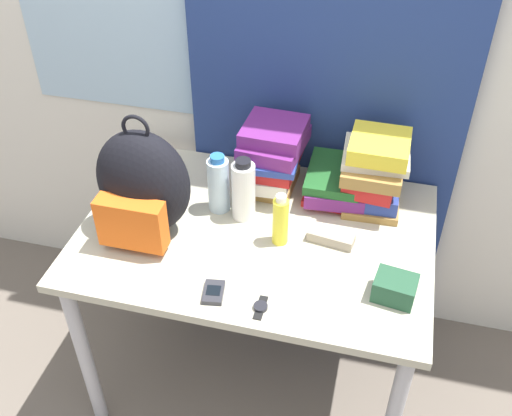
{
  "coord_description": "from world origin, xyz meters",
  "views": [
    {
      "loc": [
        0.37,
        -1.05,
        2.09
      ],
      "look_at": [
        0.0,
        0.4,
        0.86
      ],
      "focal_mm": 42.0,
      "sensor_mm": 36.0,
      "label": 1
    }
  ],
  "objects_px": {
    "sports_bottle": "(244,190)",
    "cell_phone": "(214,292)",
    "water_bottle": "(219,184)",
    "camera_pouch": "(395,288)",
    "wristwatch": "(261,307)",
    "book_stack_right": "(374,171)",
    "sunglasses_case": "(331,238)",
    "book_stack_center": "(335,182)",
    "sunscreen_bottle": "(280,221)",
    "book_stack_left": "(272,156)",
    "backpack": "(142,186)"
  },
  "relations": [
    {
      "from": "backpack",
      "to": "water_bottle",
      "type": "height_order",
      "value": "backpack"
    },
    {
      "from": "sports_bottle",
      "to": "cell_phone",
      "type": "relative_size",
      "value": 2.33
    },
    {
      "from": "sports_bottle",
      "to": "sunglasses_case",
      "type": "height_order",
      "value": "sports_bottle"
    },
    {
      "from": "camera_pouch",
      "to": "wristwatch",
      "type": "bearing_deg",
      "value": -159.2
    },
    {
      "from": "book_stack_center",
      "to": "sunglasses_case",
      "type": "relative_size",
      "value": 1.72
    },
    {
      "from": "book_stack_left",
      "to": "wristwatch",
      "type": "bearing_deg",
      "value": -79.94
    },
    {
      "from": "book_stack_center",
      "to": "book_stack_right",
      "type": "relative_size",
      "value": 0.97
    },
    {
      "from": "sunscreen_bottle",
      "to": "cell_phone",
      "type": "relative_size",
      "value": 1.92
    },
    {
      "from": "book_stack_center",
      "to": "book_stack_left",
      "type": "bearing_deg",
      "value": -179.68
    },
    {
      "from": "book_stack_left",
      "to": "cell_phone",
      "type": "relative_size",
      "value": 2.75
    },
    {
      "from": "backpack",
      "to": "sunglasses_case",
      "type": "distance_m",
      "value": 0.63
    },
    {
      "from": "book_stack_left",
      "to": "sports_bottle",
      "type": "xyz_separation_m",
      "value": [
        -0.05,
        -0.19,
        -0.02
      ]
    },
    {
      "from": "sports_bottle",
      "to": "book_stack_left",
      "type": "bearing_deg",
      "value": 74.39
    },
    {
      "from": "book_stack_right",
      "to": "camera_pouch",
      "type": "height_order",
      "value": "book_stack_right"
    },
    {
      "from": "water_bottle",
      "to": "sports_bottle",
      "type": "relative_size",
      "value": 0.95
    },
    {
      "from": "cell_phone",
      "to": "book_stack_center",
      "type": "bearing_deg",
      "value": 63.85
    },
    {
      "from": "book_stack_right",
      "to": "sunscreen_bottle",
      "type": "bearing_deg",
      "value": -132.94
    },
    {
      "from": "sports_bottle",
      "to": "wristwatch",
      "type": "bearing_deg",
      "value": -68.42
    },
    {
      "from": "cell_phone",
      "to": "sunglasses_case",
      "type": "height_order",
      "value": "sunglasses_case"
    },
    {
      "from": "sports_bottle",
      "to": "sunglasses_case",
      "type": "distance_m",
      "value": 0.33
    },
    {
      "from": "camera_pouch",
      "to": "wristwatch",
      "type": "relative_size",
      "value": 1.46
    },
    {
      "from": "backpack",
      "to": "cell_phone",
      "type": "relative_size",
      "value": 4.36
    },
    {
      "from": "backpack",
      "to": "wristwatch",
      "type": "height_order",
      "value": "backpack"
    },
    {
      "from": "book_stack_right",
      "to": "sunscreen_bottle",
      "type": "xyz_separation_m",
      "value": [
        -0.26,
        -0.28,
        -0.04
      ]
    },
    {
      "from": "book_stack_left",
      "to": "sunglasses_case",
      "type": "bearing_deg",
      "value": -43.92
    },
    {
      "from": "book_stack_left",
      "to": "backpack",
      "type": "bearing_deg",
      "value": -136.11
    },
    {
      "from": "sunscreen_bottle",
      "to": "sports_bottle",
      "type": "bearing_deg",
      "value": 146.41
    },
    {
      "from": "book_stack_right",
      "to": "sunglasses_case",
      "type": "relative_size",
      "value": 1.76
    },
    {
      "from": "sunscreen_bottle",
      "to": "wristwatch",
      "type": "xyz_separation_m",
      "value": [
        0.01,
        -0.3,
        -0.08
      ]
    },
    {
      "from": "book_stack_center",
      "to": "book_stack_right",
      "type": "distance_m",
      "value": 0.15
    },
    {
      "from": "backpack",
      "to": "book_stack_center",
      "type": "distance_m",
      "value": 0.68
    },
    {
      "from": "sunscreen_bottle",
      "to": "sunglasses_case",
      "type": "xyz_separation_m",
      "value": [
        0.16,
        0.04,
        -0.07
      ]
    },
    {
      "from": "cell_phone",
      "to": "camera_pouch",
      "type": "height_order",
      "value": "camera_pouch"
    },
    {
      "from": "book_stack_left",
      "to": "water_bottle",
      "type": "distance_m",
      "value": 0.23
    },
    {
      "from": "book_stack_left",
      "to": "camera_pouch",
      "type": "xyz_separation_m",
      "value": [
        0.47,
        -0.44,
        -0.1
      ]
    },
    {
      "from": "sports_bottle",
      "to": "cell_phone",
      "type": "distance_m",
      "value": 0.39
    },
    {
      "from": "water_bottle",
      "to": "sunscreen_bottle",
      "type": "height_order",
      "value": "water_bottle"
    },
    {
      "from": "sports_bottle",
      "to": "cell_phone",
      "type": "bearing_deg",
      "value": -88.87
    },
    {
      "from": "backpack",
      "to": "camera_pouch",
      "type": "distance_m",
      "value": 0.84
    },
    {
      "from": "sunscreen_bottle",
      "to": "cell_phone",
      "type": "distance_m",
      "value": 0.32
    },
    {
      "from": "sunscreen_bottle",
      "to": "sunglasses_case",
      "type": "relative_size",
      "value": 1.21
    },
    {
      "from": "book_stack_right",
      "to": "camera_pouch",
      "type": "relative_size",
      "value": 2.07
    },
    {
      "from": "sunscreen_bottle",
      "to": "book_stack_left",
      "type": "bearing_deg",
      "value": 108.43
    },
    {
      "from": "sports_bottle",
      "to": "water_bottle",
      "type": "bearing_deg",
      "value": 168.43
    },
    {
      "from": "sunglasses_case",
      "to": "cell_phone",
      "type": "bearing_deg",
      "value": -133.91
    },
    {
      "from": "backpack",
      "to": "book_stack_center",
      "type": "height_order",
      "value": "backpack"
    },
    {
      "from": "book_stack_left",
      "to": "sports_bottle",
      "type": "bearing_deg",
      "value": -105.61
    },
    {
      "from": "book_stack_right",
      "to": "sunglasses_case",
      "type": "height_order",
      "value": "book_stack_right"
    },
    {
      "from": "book_stack_center",
      "to": "camera_pouch",
      "type": "bearing_deg",
      "value": -61.37
    },
    {
      "from": "sports_bottle",
      "to": "sunscreen_bottle",
      "type": "bearing_deg",
      "value": -33.59
    }
  ]
}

